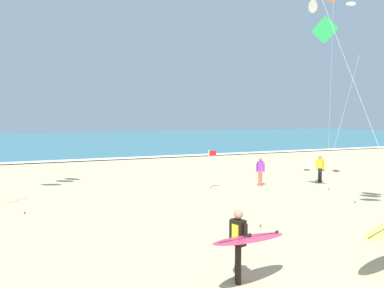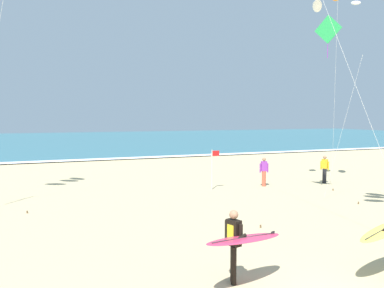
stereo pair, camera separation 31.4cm
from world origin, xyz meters
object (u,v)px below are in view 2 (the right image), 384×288
bystander_purple_top (264,172)px  lifeguard_flag (213,165)px  kite_diamond_emerald_low (329,34)px  kite_arc_amber_mid (336,2)px  surfer_trailing (239,240)px  bystander_yellow_top (325,169)px

bystander_purple_top → lifeguard_flag: (-3.00, 0.19, 0.45)m
kite_diamond_emerald_low → bystander_purple_top: bearing=100.7°
kite_arc_amber_mid → bystander_purple_top: 9.98m
lifeguard_flag → kite_arc_amber_mid: bearing=-10.8°
kite_arc_amber_mid → lifeguard_flag: (-6.75, 1.28, -8.73)m
surfer_trailing → lifeguard_flag: (4.52, 10.99, 0.22)m
kite_diamond_emerald_low → bystander_yellow_top: kite_diamond_emerald_low is taller
surfer_trailing → bystander_yellow_top: surfer_trailing is taller
lifeguard_flag → surfer_trailing: bearing=-112.4°
kite_arc_amber_mid → surfer_trailing: bearing=-139.3°
surfer_trailing → bystander_yellow_top: size_ratio=1.47×
bystander_yellow_top → lifeguard_flag: (-6.79, 0.62, 0.45)m
surfer_trailing → bystander_purple_top: (7.53, 10.80, -0.24)m
surfer_trailing → kite_arc_amber_mid: size_ratio=0.22×
kite_diamond_emerald_low → bystander_purple_top: size_ratio=5.28×
kite_arc_amber_mid → bystander_yellow_top: kite_arc_amber_mid is taller
kite_diamond_emerald_low → lifeguard_flag: bearing=131.7°
bystander_yellow_top → surfer_trailing: bearing=-137.5°
bystander_purple_top → lifeguard_flag: lifeguard_flag is taller
kite_arc_amber_mid → lifeguard_flag: size_ratio=4.94×
bystander_purple_top → kite_arc_amber_mid: bearing=-16.2°
kite_arc_amber_mid → lifeguard_flag: 11.11m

